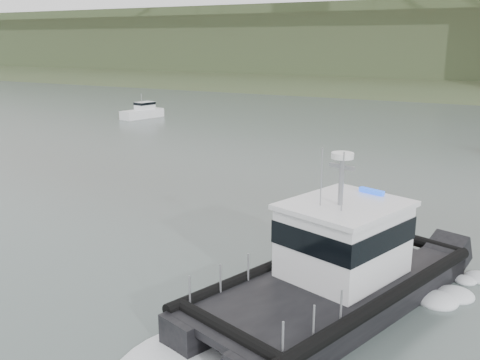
# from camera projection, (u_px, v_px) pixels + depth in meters

# --- Properties ---
(ground) EXTENTS (400.00, 400.00, 0.00)m
(ground) POSITION_uv_depth(u_px,v_px,m) (185.00, 271.00, 22.72)
(ground) COLOR #4C5A57
(ground) RESTS_ON ground
(headlands) EXTENTS (500.00, 105.36, 27.12)m
(headlands) POSITION_uv_depth(u_px,v_px,m) (480.00, 51.00, 127.70)
(headlands) COLOR #394E2C
(headlands) RESTS_ON ground
(patrol_boat) EXTENTS (7.96, 13.07, 5.97)m
(patrol_boat) POSITION_uv_depth(u_px,v_px,m) (336.00, 268.00, 19.45)
(patrol_boat) COLOR black
(patrol_boat) RESTS_ON ground
(motorboat) EXTENTS (3.01, 5.98, 3.14)m
(motorboat) POSITION_uv_depth(u_px,v_px,m) (143.00, 112.00, 67.66)
(motorboat) COLOR white
(motorboat) RESTS_ON ground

